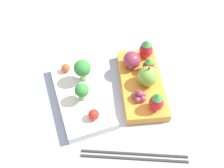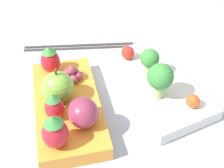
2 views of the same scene
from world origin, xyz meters
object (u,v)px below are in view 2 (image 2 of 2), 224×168
Objects in this scene: bento_box_fruit at (68,106)px; grape_cluster at (72,75)px; cherry_tomato_1 at (193,101)px; chopsticks_pair at (79,46)px; strawberry_2 at (54,107)px; strawberry_0 at (50,60)px; cherry_tomato_0 at (128,53)px; bento_box_savoury at (153,84)px; apple at (57,85)px; broccoli_floret_1 at (160,78)px; plum at (83,112)px; strawberry_1 at (55,132)px; broccoli_floret_0 at (150,59)px.

bento_box_fruit is 6.24× the size of grape_cluster.
cherry_tomato_1 reaches higher than chopsticks_pair.
strawberry_2 is 0.21m from chopsticks_pair.
strawberry_0 is 1.42× the size of grape_cluster.
chopsticks_pair is (-0.09, -0.07, -0.03)m from cherry_tomato_0.
bento_box_fruit reaches higher than bento_box_savoury.
bento_box_savoury is 4.65× the size of strawberry_0.
apple is 0.06m from strawberry_0.
bento_box_savoury is at bearing 65.80° from strawberry_0.
strawberry_2 is (0.10, -0.01, -0.00)m from strawberry_0.
broccoli_floret_1 is 0.15m from apple.
strawberry_2 is 0.04m from plum.
apple is 1.64× the size of grape_cluster.
broccoli_floret_1 reaches higher than chopsticks_pair.
cherry_tomato_0 is 1.14× the size of cherry_tomato_1.
cherry_tomato_0 is 0.11m from grape_cluster.
bento_box_fruit is 0.09m from strawberry_1.
broccoli_floret_1 is at bearing -14.27° from bento_box_savoury.
plum is (0.07, -0.13, -0.01)m from broccoli_floret_0.
cherry_tomato_1 is 0.43× the size of strawberry_0.
strawberry_0 is (-0.08, -0.01, 0.03)m from bento_box_fruit.
apple is 0.05m from grape_cluster.
apple is 1.16× the size of strawberry_0.
grape_cluster is 0.13m from chopsticks_pair.
apple is at bearing -113.01° from cherry_tomato_1.
cherry_tomato_1 is (0.09, 0.03, -0.02)m from broccoli_floret_0.
cherry_tomato_1 reaches higher than bento_box_fruit.
broccoli_floret_1 reaches higher than cherry_tomato_0.
bento_box_savoury is at bearing 16.55° from cherry_tomato_0.
cherry_tomato_1 is at bearing 26.64° from chopsticks_pair.
bento_box_savoury is at bearing 88.85° from apple.
broccoli_floret_0 is (-0.01, -0.00, 0.04)m from bento_box_savoury.
cherry_tomato_1 is 0.49× the size of strawberry_2.
bento_box_savoury is 0.08m from cherry_tomato_1.
strawberry_1 is (0.01, -0.20, 0.02)m from cherry_tomato_1.
broccoli_floret_0 is 0.10m from cherry_tomato_1.
strawberry_0 is 0.15m from strawberry_1.
broccoli_floret_1 is 0.06m from cherry_tomato_1.
broccoli_floret_0 is at bearing 99.80° from bento_box_fruit.
plum is at bearing 10.10° from strawberry_0.
broccoli_floret_0 is at bearing 79.58° from grape_cluster.
bento_box_fruit is at bearing 159.41° from strawberry_1.
chopsticks_pair is at bearing 161.36° from bento_box_fruit.
strawberry_0 is at bearing -114.20° from bento_box_savoury.
apple is 0.07m from plum.
broccoli_floret_0 is at bearing 171.95° from broccoli_floret_1.
plum is (-0.01, -0.16, 0.01)m from cherry_tomato_1.
cherry_tomato_0 is 0.15m from apple.
strawberry_1 is at bearing -8.11° from strawberry_2.
cherry_tomato_1 is at bearing 51.83° from strawberry_0.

